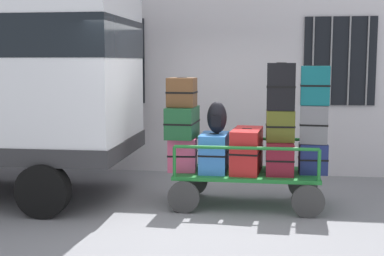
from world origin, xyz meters
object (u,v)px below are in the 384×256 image
object	(u,v)px
suitcase_midleft_bottom	(214,153)
suitcase_right_middle	(314,124)
suitcase_midright_top	(281,86)
suitcase_right_bottom	(313,159)
suitcase_right_top	(315,86)
suitcase_left_middle	(182,122)
suitcase_midright_middle	(280,126)
backpack	(217,118)
luggage_cart	(246,179)
suitcase_left_top	(182,92)
suitcase_center_bottom	(247,150)
suitcase_midright_bottom	(280,157)
suitcase_left_bottom	(183,154)

from	to	relation	value
suitcase_midleft_bottom	suitcase_right_middle	size ratio (longest dim) A/B	1.25
suitcase_midright_top	suitcase_midleft_bottom	bearing A→B (deg)	-178.64
suitcase_right_bottom	suitcase_right_middle	bearing A→B (deg)	90.00
suitcase_right_middle	suitcase_right_top	distance (m)	0.52
suitcase_left_middle	suitcase_midright_middle	world-z (taller)	suitcase_left_middle
suitcase_right_top	backpack	xyz separation A→B (m)	(-1.31, -0.04, -0.45)
luggage_cart	suitcase_right_top	bearing A→B (deg)	0.41
suitcase_left_top	suitcase_center_bottom	xyz separation A→B (m)	(0.90, 0.06, -0.80)
suitcase_midright_middle	suitcase_midright_top	distance (m)	0.53
suitcase_left_top	suitcase_right_top	world-z (taller)	suitcase_right_top
suitcase_left_top	suitcase_right_bottom	world-z (taller)	suitcase_left_top
suitcase_midright_bottom	suitcase_right_bottom	xyz separation A→B (m)	(0.45, -0.03, -0.01)
suitcase_right_bottom	suitcase_left_middle	bearing A→B (deg)	179.90
suitcase_right_bottom	suitcase_right_middle	size ratio (longest dim) A/B	0.81
suitcase_midleft_bottom	suitcase_midright_middle	distance (m)	0.98
suitcase_left_top	luggage_cart	bearing A→B (deg)	2.38
suitcase_left_bottom	suitcase_center_bottom	bearing A→B (deg)	-0.27
suitcase_right_middle	suitcase_right_top	size ratio (longest dim) A/B	0.98
suitcase_midright_middle	suitcase_midright_top	xyz separation A→B (m)	(0.00, -0.00, 0.53)
suitcase_left_bottom	suitcase_midright_top	world-z (taller)	suitcase_midright_top
suitcase_left_top	suitcase_midright_middle	xyz separation A→B (m)	(1.35, 0.04, -0.45)
suitcase_center_bottom	suitcase_midright_middle	bearing A→B (deg)	-2.60
suitcase_left_bottom	suitcase_right_middle	world-z (taller)	suitcase_right_middle
suitcase_midright_middle	suitcase_midright_top	size ratio (longest dim) A/B	0.67
suitcase_left_bottom	suitcase_midright_middle	world-z (taller)	suitcase_midright_middle
suitcase_midright_top	suitcase_right_top	distance (m)	0.45
suitcase_left_middle	suitcase_midright_bottom	size ratio (longest dim) A/B	0.98
suitcase_left_top	suitcase_right_top	size ratio (longest dim) A/B	0.77
suitcase_midleft_bottom	suitcase_right_bottom	distance (m)	1.35
suitcase_left_bottom	suitcase_midleft_bottom	xyz separation A→B (m)	(0.45, -0.05, 0.03)
suitcase_left_top	suitcase_midright_middle	distance (m)	1.42
suitcase_center_bottom	suitcase_midright_middle	distance (m)	0.57
suitcase_left_middle	backpack	world-z (taller)	backpack
suitcase_midleft_bottom	suitcase_right_middle	distance (m)	1.41
backpack	suitcase_left_middle	bearing A→B (deg)	176.58
suitcase_right_bottom	backpack	world-z (taller)	backpack
suitcase_right_bottom	suitcase_midright_top	bearing A→B (deg)	179.54
suitcase_center_bottom	suitcase_right_top	distance (m)	1.27
suitcase_midright_top	suitcase_right_top	size ratio (longest dim) A/B	1.21
suitcase_left_bottom	suitcase_midright_bottom	world-z (taller)	suitcase_left_bottom
suitcase_left_middle	suitcase_midright_middle	distance (m)	1.35
suitcase_center_bottom	suitcase_left_middle	bearing A→B (deg)	-178.36
suitcase_center_bottom	suitcase_midleft_bottom	bearing A→B (deg)	-174.10
suitcase_midright_top	luggage_cart	bearing A→B (deg)	-179.94
suitcase_left_bottom	backpack	distance (m)	0.72
suitcase_right_bottom	suitcase_right_middle	xyz separation A→B (m)	(0.00, 0.01, 0.47)
suitcase_left_bottom	suitcase_midright_top	xyz separation A→B (m)	(1.35, -0.03, 0.96)
suitcase_left_bottom	suitcase_right_bottom	size ratio (longest dim) A/B	1.28
luggage_cart	suitcase_midright_bottom	distance (m)	0.55
suitcase_right_middle	suitcase_midright_top	bearing A→B (deg)	-178.77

